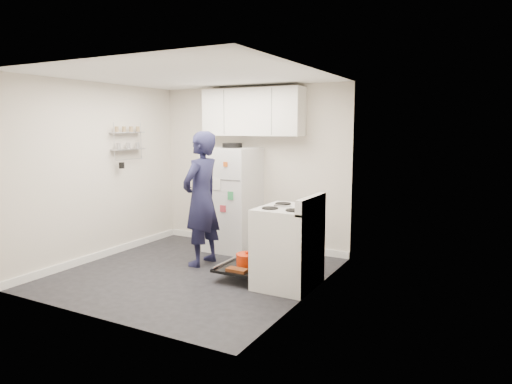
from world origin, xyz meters
The scene contains 7 objects.
room centered at (-0.03, 0.03, 1.21)m, with size 3.21×3.21×2.51m.
electric_range centered at (1.26, 0.15, 0.47)m, with size 0.66×0.76×1.10m.
open_oven_door centered at (0.69, 0.16, 0.18)m, with size 0.55×0.70×0.22m.
refrigerator centered at (-0.15, 1.25, 0.79)m, with size 0.72×0.74×1.64m.
upper_cabinets centered at (0.10, 1.43, 2.10)m, with size 1.60×0.33×0.70m, color silver.
wall_shelf_rack centered at (-1.52, 0.49, 1.68)m, with size 0.14×0.60×0.61m.
person centered at (-0.13, 0.39, 0.91)m, with size 0.67×0.44×1.83m, color #171834.
Camera 1 is at (3.42, -4.64, 1.87)m, focal length 32.00 mm.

